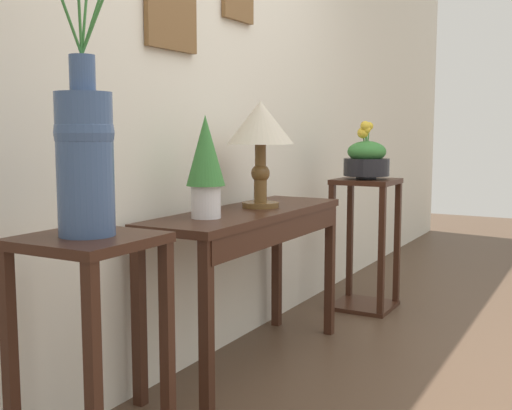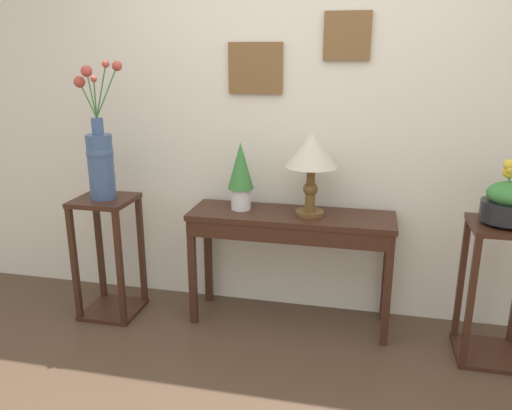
{
  "view_description": "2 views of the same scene",
  "coord_description": "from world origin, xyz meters",
  "views": [
    {
      "loc": [
        -2.56,
        -0.15,
        1.11
      ],
      "look_at": [
        0.15,
        1.35,
        0.75
      ],
      "focal_mm": 44.27,
      "sensor_mm": 36.0,
      "label": 1
    },
    {
      "loc": [
        0.43,
        -1.7,
        1.71
      ],
      "look_at": [
        -0.24,
        1.26,
        0.8
      ],
      "focal_mm": 35.6,
      "sensor_mm": 36.0,
      "label": 2
    }
  ],
  "objects": [
    {
      "name": "pedestal_stand_left",
      "position": [
        -1.22,
        1.15,
        0.41
      ],
      "size": [
        0.36,
        0.36,
        0.81
      ],
      "color": "#381E14",
      "rests_on": "ground"
    },
    {
      "name": "console_table",
      "position": [
        -0.03,
        1.27,
        0.64
      ],
      "size": [
        1.28,
        0.39,
        0.75
      ],
      "color": "#381E14",
      "rests_on": "ground"
    },
    {
      "name": "table_lamp",
      "position": [
        0.09,
        1.29,
        1.12
      ],
      "size": [
        0.32,
        0.32,
        0.51
      ],
      "color": "brown",
      "rests_on": "console_table"
    },
    {
      "name": "potted_plant_on_console",
      "position": [
        -0.35,
        1.31,
        0.99
      ],
      "size": [
        0.16,
        0.16,
        0.43
      ],
      "color": "silver",
      "rests_on": "console_table"
    },
    {
      "name": "flower_vase_tall_left",
      "position": [
        -1.22,
        1.15,
        1.09
      ],
      "size": [
        0.29,
        0.21,
        0.86
      ],
      "color": "#3D5684",
      "rests_on": "pedestal_stand_left"
    },
    {
      "name": "planter_bowl_wide_right",
      "position": [
        1.17,
        1.14,
        0.94
      ],
      "size": [
        0.28,
        0.28,
        0.36
      ],
      "color": "black",
      "rests_on": "pedestal_stand_right"
    },
    {
      "name": "back_wall_with_art",
      "position": [
        -0.0,
        1.58,
        1.4
      ],
      "size": [
        9.0,
        0.13,
        2.8
      ],
      "color": "silver",
      "rests_on": "ground"
    },
    {
      "name": "pedestal_stand_right",
      "position": [
        1.17,
        1.14,
        0.41
      ],
      "size": [
        0.36,
        0.36,
        0.82
      ],
      "color": "#381E14",
      "rests_on": "ground"
    }
  ]
}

